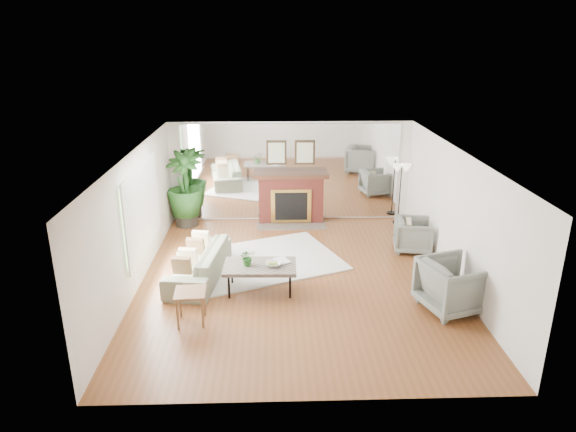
{
  "coord_description": "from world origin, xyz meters",
  "views": [
    {
      "loc": [
        -0.47,
        -8.96,
        4.5
      ],
      "look_at": [
        -0.16,
        0.6,
        1.1
      ],
      "focal_mm": 32.0,
      "sensor_mm": 36.0,
      "label": 1
    }
  ],
  "objects_px": {
    "fireplace": "(291,197)",
    "armchair_front": "(453,285)",
    "coffee_table": "(260,267)",
    "floor_lamp": "(401,173)",
    "side_table": "(190,296)",
    "sofa": "(199,263)",
    "armchair_back": "(413,235)",
    "potted_ficus": "(185,186)"
  },
  "relations": [
    {
      "from": "side_table",
      "to": "floor_lamp",
      "type": "distance_m",
      "value": 6.5
    },
    {
      "from": "coffee_table",
      "to": "armchair_front",
      "type": "distance_m",
      "value": 3.39
    },
    {
      "from": "fireplace",
      "to": "potted_ficus",
      "type": "height_order",
      "value": "fireplace"
    },
    {
      "from": "potted_ficus",
      "to": "coffee_table",
      "type": "bearing_deg",
      "value": -61.97
    },
    {
      "from": "armchair_back",
      "to": "armchair_front",
      "type": "bearing_deg",
      "value": -169.68
    },
    {
      "from": "side_table",
      "to": "armchair_back",
      "type": "bearing_deg",
      "value": 32.72
    },
    {
      "from": "sofa",
      "to": "floor_lamp",
      "type": "xyz_separation_m",
      "value": [
        4.6,
        2.96,
        0.98
      ]
    },
    {
      "from": "fireplace",
      "to": "sofa",
      "type": "height_order",
      "value": "fireplace"
    },
    {
      "from": "potted_ficus",
      "to": "floor_lamp",
      "type": "relative_size",
      "value": 1.24
    },
    {
      "from": "armchair_front",
      "to": "potted_ficus",
      "type": "xyz_separation_m",
      "value": [
        -5.19,
        4.31,
        0.55
      ]
    },
    {
      "from": "armchair_back",
      "to": "floor_lamp",
      "type": "height_order",
      "value": "floor_lamp"
    },
    {
      "from": "potted_ficus",
      "to": "armchair_front",
      "type": "bearing_deg",
      "value": -39.72
    },
    {
      "from": "coffee_table",
      "to": "floor_lamp",
      "type": "height_order",
      "value": "floor_lamp"
    },
    {
      "from": "fireplace",
      "to": "armchair_front",
      "type": "bearing_deg",
      "value": -59.82
    },
    {
      "from": "side_table",
      "to": "sofa",
      "type": "bearing_deg",
      "value": 93.1
    },
    {
      "from": "fireplace",
      "to": "sofa",
      "type": "bearing_deg",
      "value": -121.41
    },
    {
      "from": "potted_ficus",
      "to": "sofa",
      "type": "bearing_deg",
      "value": -76.92
    },
    {
      "from": "coffee_table",
      "to": "armchair_back",
      "type": "xyz_separation_m",
      "value": [
        3.3,
        1.78,
        -0.12
      ]
    },
    {
      "from": "sofa",
      "to": "armchair_front",
      "type": "height_order",
      "value": "armchair_front"
    },
    {
      "from": "sofa",
      "to": "armchair_front",
      "type": "relative_size",
      "value": 2.14
    },
    {
      "from": "sofa",
      "to": "armchair_back",
      "type": "distance_m",
      "value": 4.66
    },
    {
      "from": "coffee_table",
      "to": "sofa",
      "type": "bearing_deg",
      "value": 153.92
    },
    {
      "from": "coffee_table",
      "to": "side_table",
      "type": "bearing_deg",
      "value": -136.4
    },
    {
      "from": "sofa",
      "to": "floor_lamp",
      "type": "height_order",
      "value": "floor_lamp"
    },
    {
      "from": "armchair_front",
      "to": "floor_lamp",
      "type": "height_order",
      "value": "floor_lamp"
    },
    {
      "from": "coffee_table",
      "to": "side_table",
      "type": "xyz_separation_m",
      "value": [
        -1.11,
        -1.06,
        -0.01
      ]
    },
    {
      "from": "side_table",
      "to": "floor_lamp",
      "type": "height_order",
      "value": "floor_lamp"
    },
    {
      "from": "side_table",
      "to": "potted_ficus",
      "type": "distance_m",
      "value": 4.7
    },
    {
      "from": "fireplace",
      "to": "floor_lamp",
      "type": "height_order",
      "value": "fireplace"
    },
    {
      "from": "potted_ficus",
      "to": "floor_lamp",
      "type": "distance_m",
      "value": 5.3
    },
    {
      "from": "armchair_front",
      "to": "side_table",
      "type": "bearing_deg",
      "value": 76.04
    },
    {
      "from": "coffee_table",
      "to": "sofa",
      "type": "relative_size",
      "value": 0.63
    },
    {
      "from": "fireplace",
      "to": "coffee_table",
      "type": "distance_m",
      "value": 3.77
    },
    {
      "from": "armchair_back",
      "to": "potted_ficus",
      "type": "xyz_separation_m",
      "value": [
        -5.19,
        1.77,
        0.64
      ]
    },
    {
      "from": "fireplace",
      "to": "side_table",
      "type": "xyz_separation_m",
      "value": [
        -1.81,
        -4.76,
        -0.18
      ]
    },
    {
      "from": "fireplace",
      "to": "side_table",
      "type": "bearing_deg",
      "value": -110.86
    },
    {
      "from": "armchair_back",
      "to": "potted_ficus",
      "type": "height_order",
      "value": "potted_ficus"
    },
    {
      "from": "armchair_back",
      "to": "floor_lamp",
      "type": "relative_size",
      "value": 0.53
    },
    {
      "from": "coffee_table",
      "to": "side_table",
      "type": "height_order",
      "value": "side_table"
    },
    {
      "from": "fireplace",
      "to": "coffee_table",
      "type": "height_order",
      "value": "fireplace"
    },
    {
      "from": "potted_ficus",
      "to": "floor_lamp",
      "type": "xyz_separation_m",
      "value": [
        5.29,
        0.0,
        0.29
      ]
    },
    {
      "from": "armchair_front",
      "to": "side_table",
      "type": "xyz_separation_m",
      "value": [
        -4.41,
        -0.29,
        0.02
      ]
    }
  ]
}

